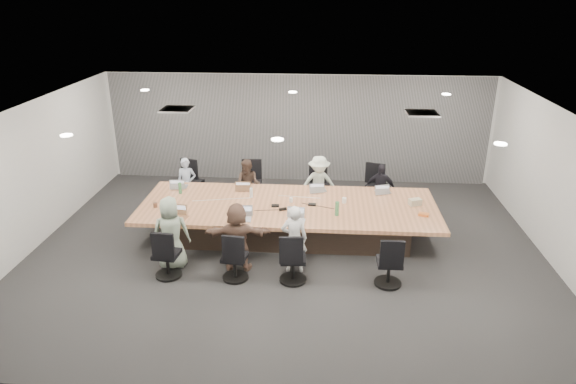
# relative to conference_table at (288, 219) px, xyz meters

# --- Properties ---
(floor) EXTENTS (10.00, 8.00, 0.00)m
(floor) POSITION_rel_conference_table_xyz_m (0.00, -0.50, -0.40)
(floor) COLOR #2D2D2E
(floor) RESTS_ON ground
(ceiling) EXTENTS (10.00, 8.00, 0.00)m
(ceiling) POSITION_rel_conference_table_xyz_m (0.00, -0.50, 2.40)
(ceiling) COLOR white
(ceiling) RESTS_ON wall_back
(wall_back) EXTENTS (10.00, 0.00, 2.80)m
(wall_back) POSITION_rel_conference_table_xyz_m (0.00, 3.50, 1.00)
(wall_back) COLOR #BDBCBA
(wall_back) RESTS_ON ground
(wall_front) EXTENTS (10.00, 0.00, 2.80)m
(wall_front) POSITION_rel_conference_table_xyz_m (0.00, -4.50, 1.00)
(wall_front) COLOR #BDBCBA
(wall_front) RESTS_ON ground
(wall_left) EXTENTS (0.00, 8.00, 2.80)m
(wall_left) POSITION_rel_conference_table_xyz_m (-5.00, -0.50, 1.00)
(wall_left) COLOR #BDBCBA
(wall_left) RESTS_ON ground
(wall_right) EXTENTS (0.00, 8.00, 2.80)m
(wall_right) POSITION_rel_conference_table_xyz_m (5.00, -0.50, 1.00)
(wall_right) COLOR #BDBCBA
(wall_right) RESTS_ON ground
(curtain) EXTENTS (9.80, 0.04, 2.80)m
(curtain) POSITION_rel_conference_table_xyz_m (0.00, 3.42, 1.00)
(curtain) COLOR slate
(curtain) RESTS_ON ground
(conference_table) EXTENTS (6.00, 2.20, 0.74)m
(conference_table) POSITION_rel_conference_table_xyz_m (0.00, 0.00, 0.00)
(conference_table) COLOR #3A2C23
(conference_table) RESTS_ON ground
(chair_0) EXTENTS (0.71, 0.71, 0.83)m
(chair_0) POSITION_rel_conference_table_xyz_m (-2.45, 1.70, 0.01)
(chair_0) COLOR black
(chair_0) RESTS_ON ground
(chair_1) EXTENTS (0.61, 0.61, 0.87)m
(chair_1) POSITION_rel_conference_table_xyz_m (-1.02, 1.70, 0.04)
(chair_1) COLOR black
(chair_1) RESTS_ON ground
(chair_2) EXTENTS (0.60, 0.60, 0.79)m
(chair_2) POSITION_rel_conference_table_xyz_m (0.60, 1.70, -0.00)
(chair_2) COLOR black
(chair_2) RESTS_ON ground
(chair_3) EXTENTS (0.72, 0.72, 0.83)m
(chair_3) POSITION_rel_conference_table_xyz_m (1.98, 1.70, 0.02)
(chair_3) COLOR black
(chair_3) RESTS_ON ground
(chair_4) EXTENTS (0.55, 0.55, 0.74)m
(chair_4) POSITION_rel_conference_table_xyz_m (-2.04, -1.70, -0.03)
(chair_4) COLOR black
(chair_4) RESTS_ON ground
(chair_5) EXTENTS (0.54, 0.54, 0.72)m
(chair_5) POSITION_rel_conference_table_xyz_m (-0.83, -1.70, -0.04)
(chair_5) COLOR black
(chair_5) RESTS_ON ground
(chair_6) EXTENTS (0.55, 0.55, 0.76)m
(chair_6) POSITION_rel_conference_table_xyz_m (0.20, -1.70, -0.02)
(chair_6) COLOR black
(chair_6) RESTS_ON ground
(chair_7) EXTENTS (0.50, 0.50, 0.74)m
(chair_7) POSITION_rel_conference_table_xyz_m (1.87, -1.70, -0.03)
(chair_7) COLOR black
(chair_7) RESTS_ON ground
(person_0) EXTENTS (0.47, 0.34, 1.21)m
(person_0) POSITION_rel_conference_table_xyz_m (-2.45, 1.35, 0.20)
(person_0) COLOR #9AA9C0
(person_0) RESTS_ON ground
(laptop_0) EXTENTS (0.34, 0.25, 0.02)m
(laptop_0) POSITION_rel_conference_table_xyz_m (-2.45, 0.80, 0.35)
(laptop_0) COLOR #B2B2B7
(laptop_0) RESTS_ON conference_table
(person_1) EXTENTS (0.66, 0.55, 1.21)m
(person_1) POSITION_rel_conference_table_xyz_m (-1.02, 1.35, 0.20)
(person_1) COLOR #46352C
(person_1) RESTS_ON ground
(laptop_1) EXTENTS (0.35, 0.25, 0.02)m
(laptop_1) POSITION_rel_conference_table_xyz_m (-1.02, 0.80, 0.35)
(laptop_1) COLOR #8C6647
(laptop_1) RESTS_ON conference_table
(person_2) EXTENTS (0.93, 0.63, 1.34)m
(person_2) POSITION_rel_conference_table_xyz_m (0.60, 1.35, 0.27)
(person_2) COLOR silver
(person_2) RESTS_ON ground
(laptop_2) EXTENTS (0.36, 0.29, 0.02)m
(laptop_2) POSITION_rel_conference_table_xyz_m (0.60, 0.80, 0.35)
(laptop_2) COLOR #B2B2B7
(laptop_2) RESTS_ON conference_table
(person_3) EXTENTS (0.74, 0.42, 1.19)m
(person_3) POSITION_rel_conference_table_xyz_m (1.98, 1.35, 0.19)
(person_3) COLOR black
(person_3) RESTS_ON ground
(laptop_3) EXTENTS (0.35, 0.28, 0.02)m
(laptop_3) POSITION_rel_conference_table_xyz_m (1.98, 0.80, 0.35)
(laptop_3) COLOR #B2B2B7
(laptop_3) RESTS_ON conference_table
(person_4) EXTENTS (0.76, 0.58, 1.38)m
(person_4) POSITION_rel_conference_table_xyz_m (-2.04, -1.35, 0.29)
(person_4) COLOR gray
(person_4) RESTS_ON ground
(laptop_4) EXTENTS (0.34, 0.26, 0.02)m
(laptop_4) POSITION_rel_conference_table_xyz_m (-2.04, -0.80, 0.35)
(laptop_4) COLOR #8C6647
(laptop_4) RESTS_ON conference_table
(person_5) EXTENTS (1.24, 0.48, 1.31)m
(person_5) POSITION_rel_conference_table_xyz_m (-0.83, -1.35, 0.25)
(person_5) COLOR brown
(person_5) RESTS_ON ground
(laptop_5) EXTENTS (0.36, 0.26, 0.02)m
(laptop_5) POSITION_rel_conference_table_xyz_m (-0.83, -0.80, 0.35)
(laptop_5) COLOR #B2B2B7
(laptop_5) RESTS_ON conference_table
(person_6) EXTENTS (0.50, 0.35, 1.30)m
(person_6) POSITION_rel_conference_table_xyz_m (0.20, -1.35, 0.25)
(person_6) COLOR silver
(person_6) RESTS_ON ground
(laptop_6) EXTENTS (0.35, 0.25, 0.02)m
(laptop_6) POSITION_rel_conference_table_xyz_m (0.20, -0.80, 0.35)
(laptop_6) COLOR #B2B2B7
(laptop_6) RESTS_ON conference_table
(bottle_green_left) EXTENTS (0.09, 0.09, 0.25)m
(bottle_green_left) POSITION_rel_conference_table_xyz_m (-2.34, 0.42, 0.46)
(bottle_green_left) COLOR #3D7D4A
(bottle_green_left) RESTS_ON conference_table
(bottle_green_right) EXTENTS (0.09, 0.09, 0.28)m
(bottle_green_right) POSITION_rel_conference_table_xyz_m (0.97, -0.47, 0.48)
(bottle_green_right) COLOR #3D7D4A
(bottle_green_right) RESTS_ON conference_table
(bottle_clear) EXTENTS (0.07, 0.07, 0.21)m
(bottle_clear) POSITION_rel_conference_table_xyz_m (-0.80, 0.32, 0.44)
(bottle_clear) COLOR silver
(bottle_clear) RESTS_ON conference_table
(cup_white_far) EXTENTS (0.09, 0.09, 0.09)m
(cup_white_far) POSITION_rel_conference_table_xyz_m (0.05, 0.12, 0.39)
(cup_white_far) COLOR white
(cup_white_far) RESTS_ON conference_table
(cup_white_near) EXTENTS (0.10, 0.10, 0.11)m
(cup_white_near) POSITION_rel_conference_table_xyz_m (1.13, 0.16, 0.39)
(cup_white_near) COLOR white
(cup_white_near) RESTS_ON conference_table
(mug_brown) EXTENTS (0.10, 0.10, 0.10)m
(mug_brown) POSITION_rel_conference_table_xyz_m (-2.65, -0.34, 0.39)
(mug_brown) COLOR brown
(mug_brown) RESTS_ON conference_table
(mic_left) EXTENTS (0.16, 0.12, 0.03)m
(mic_left) POSITION_rel_conference_table_xyz_m (-0.26, -0.12, 0.35)
(mic_left) COLOR black
(mic_left) RESTS_ON conference_table
(mic_right) EXTENTS (0.17, 0.12, 0.03)m
(mic_right) POSITION_rel_conference_table_xyz_m (0.48, -0.01, 0.35)
(mic_right) COLOR black
(mic_right) RESTS_ON conference_table
(stapler) EXTENTS (0.15, 0.09, 0.06)m
(stapler) POSITION_rel_conference_table_xyz_m (-0.09, -0.31, 0.37)
(stapler) COLOR black
(stapler) RESTS_ON conference_table
(canvas_bag) EXTENTS (0.28, 0.23, 0.13)m
(canvas_bag) POSITION_rel_conference_table_xyz_m (2.56, 0.15, 0.40)
(canvas_bag) COLOR #BAB090
(canvas_bag) RESTS_ON conference_table
(snack_packet) EXTENTS (0.23, 0.18, 0.04)m
(snack_packet) POSITION_rel_conference_table_xyz_m (2.65, -0.36, 0.36)
(snack_packet) COLOR #C55F24
(snack_packet) RESTS_ON conference_table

